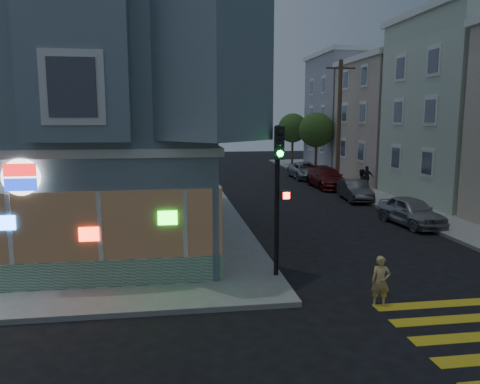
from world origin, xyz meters
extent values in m
plane|color=black|center=(0.00, 0.00, 0.00)|extent=(120.00, 120.00, 0.00)
cube|color=gray|center=(23.00, 23.00, 0.07)|extent=(24.00, 42.00, 0.15)
cube|color=slate|center=(-6.00, 11.00, 5.65)|extent=(14.00, 14.00, 11.00)
cube|color=silver|center=(-6.00, 11.00, 4.00)|extent=(14.30, 14.30, 0.25)
cylinder|color=white|center=(-4.40, 3.87, 3.40)|extent=(1.00, 0.12, 1.00)
cube|color=#C1A995|center=(19.50, 25.00, 4.65)|extent=(12.00, 8.60, 9.00)
cube|color=gray|center=(19.50, 34.00, 5.40)|extent=(12.00, 8.60, 10.50)
cylinder|color=#4C3826|center=(12.00, 24.00, 4.65)|extent=(0.30, 0.30, 9.00)
cube|color=#4C3826|center=(12.00, 24.00, 8.55)|extent=(2.20, 0.12, 0.12)
cylinder|color=#4C3826|center=(12.20, 30.00, 1.75)|extent=(0.24, 0.24, 3.20)
sphere|color=#234518|center=(12.20, 30.00, 3.95)|extent=(3.00, 3.00, 3.00)
cylinder|color=#4C3826|center=(12.20, 38.00, 1.75)|extent=(0.24, 0.24, 3.20)
sphere|color=#234518|center=(12.20, 38.00, 3.95)|extent=(3.00, 3.00, 3.00)
imported|color=tan|center=(5.09, 1.80, 0.68)|extent=(0.56, 0.44, 1.37)
imported|color=black|center=(11.30, 17.92, 1.00)|extent=(0.96, 0.83, 1.70)
imported|color=#28252D|center=(13.00, 20.94, 0.93)|extent=(0.92, 0.40, 1.56)
imported|color=#929599|center=(10.70, 10.58, 0.67)|extent=(1.95, 4.07, 1.34)
imported|color=#343739|center=(10.70, 17.37, 0.63)|extent=(1.70, 3.91, 1.25)
imported|color=#541315|center=(10.70, 22.57, 0.72)|extent=(2.03, 4.94, 1.43)
imported|color=#979DA0|center=(10.70, 27.77, 0.68)|extent=(2.37, 4.94, 1.36)
cylinder|color=black|center=(2.80, 4.26, 2.46)|extent=(0.15, 0.15, 4.62)
cube|color=black|center=(2.80, 4.06, 4.26)|extent=(0.33, 0.30, 0.97)
sphere|color=black|center=(2.80, 3.91, 4.56)|extent=(0.18, 0.18, 0.18)
sphere|color=black|center=(2.80, 3.91, 4.26)|extent=(0.18, 0.18, 0.18)
sphere|color=#19F23F|center=(2.80, 3.91, 3.95)|extent=(0.18, 0.18, 0.18)
cube|color=black|center=(3.03, 4.09, 2.69)|extent=(0.32, 0.23, 0.30)
cube|color=#FF2614|center=(3.03, 3.99, 2.69)|extent=(0.20, 0.02, 0.20)
cylinder|color=silver|center=(11.30, 12.66, 0.43)|extent=(0.23, 0.23, 0.56)
sphere|color=silver|center=(11.30, 12.66, 0.76)|extent=(0.24, 0.24, 0.24)
cylinder|color=silver|center=(11.30, 12.66, 0.48)|extent=(0.42, 0.11, 0.11)
camera|label=1|loc=(-0.37, -9.43, 4.99)|focal=35.00mm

